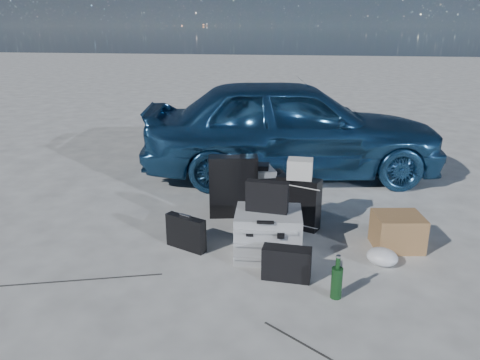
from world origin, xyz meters
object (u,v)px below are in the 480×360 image
object	(u,v)px
car	(291,127)
cardboard_box	(397,231)
duffel_bag	(256,189)
pelican_case	(268,234)
green_bottle	(337,278)
suitcase_right	(298,203)
suitcase_left	(233,186)
briefcase	(186,233)

from	to	relation	value
car	cardboard_box	distance (m)	2.37
car	duffel_bag	distance (m)	1.28
pelican_case	green_bottle	distance (m)	0.83
duffel_bag	cardboard_box	xyz separation A→B (m)	(1.42, -0.90, -0.01)
suitcase_right	green_bottle	distance (m)	1.30
car	duffel_bag	world-z (taller)	car
green_bottle	suitcase_left	bearing A→B (deg)	125.66
car	briefcase	world-z (taller)	car
car	cardboard_box	size ratio (longest dim) A/B	9.21
car	suitcase_left	distance (m)	1.65
pelican_case	briefcase	world-z (taller)	pelican_case
green_bottle	suitcase_right	bearing A→B (deg)	105.45
car	cardboard_box	bearing A→B (deg)	-162.89
suitcase_right	green_bottle	xyz separation A→B (m)	(0.35, -1.25, -0.09)
cardboard_box	suitcase_left	bearing A→B (deg)	162.67
suitcase_left	duffel_bag	bearing A→B (deg)	53.76
suitcase_right	green_bottle	world-z (taller)	suitcase_right
briefcase	suitcase_left	bearing A→B (deg)	95.00
briefcase	duffel_bag	world-z (taller)	duffel_bag
pelican_case	cardboard_box	world-z (taller)	pelican_case
pelican_case	green_bottle	bearing A→B (deg)	-51.00
briefcase	duffel_bag	xyz separation A→B (m)	(0.47, 1.24, 0.02)
suitcase_left	suitcase_right	bearing A→B (deg)	-26.90
green_bottle	duffel_bag	bearing A→B (deg)	114.75
suitcase_right	cardboard_box	size ratio (longest dim) A/B	1.24
pelican_case	suitcase_right	xyz separation A→B (m)	(0.23, 0.66, 0.05)
car	duffel_bag	size ratio (longest dim) A/B	5.65
suitcase_left	green_bottle	xyz separation A→B (m)	(1.03, -1.44, -0.16)
pelican_case	briefcase	xyz separation A→B (m)	(-0.74, 0.01, -0.05)
pelican_case	duffel_bag	xyz separation A→B (m)	(-0.28, 1.25, -0.04)
suitcase_left	suitcase_right	distance (m)	0.72
suitcase_left	green_bottle	size ratio (longest dim) A/B	1.96
briefcase	duffel_bag	size ratio (longest dim) A/B	0.58
cardboard_box	green_bottle	bearing A→B (deg)	-121.04
briefcase	green_bottle	world-z (taller)	green_bottle
briefcase	green_bottle	xyz separation A→B (m)	(1.32, -0.60, 0.01)
green_bottle	briefcase	bearing A→B (deg)	155.49
suitcase_left	cardboard_box	xyz separation A→B (m)	(1.60, -0.50, -0.17)
briefcase	suitcase_left	xyz separation A→B (m)	(0.28, 0.84, 0.17)
suitcase_left	pelican_case	bearing A→B (deg)	-73.12
pelican_case	suitcase_right	world-z (taller)	suitcase_right
car	suitcase_left	world-z (taller)	car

